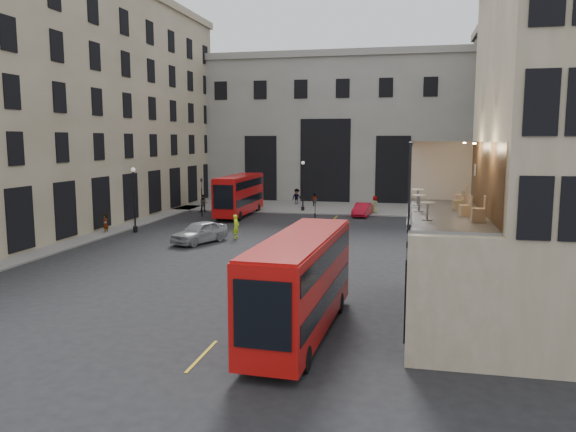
% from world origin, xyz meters
% --- Properties ---
extents(ground, '(140.00, 140.00, 0.00)m').
position_xyz_m(ground, '(0.00, 0.00, 0.00)').
color(ground, black).
rests_on(ground, ground).
extents(host_building_main, '(7.26, 11.40, 15.10)m').
position_xyz_m(host_building_main, '(9.95, 0.00, 7.79)').
color(host_building_main, '#C1AE91').
rests_on(host_building_main, ground).
extents(host_frontage, '(3.00, 11.00, 4.50)m').
position_xyz_m(host_frontage, '(6.50, 0.00, 2.25)').
color(host_frontage, '#C1AE91').
rests_on(host_frontage, ground).
extents(cafe_floor, '(3.00, 10.00, 0.10)m').
position_xyz_m(cafe_floor, '(6.50, 0.00, 4.55)').
color(cafe_floor, slate).
rests_on(cafe_floor, host_frontage).
extents(building_left, '(14.60, 50.60, 22.00)m').
position_xyz_m(building_left, '(-26.96, 20.00, 11.38)').
color(building_left, '#C1AE91').
rests_on(building_left, ground).
extents(gateway, '(35.00, 10.60, 18.00)m').
position_xyz_m(gateway, '(-5.00, 47.99, 9.39)').
color(gateway, '#9B9991').
rests_on(gateway, ground).
extents(building_right, '(16.60, 18.60, 20.00)m').
position_xyz_m(building_right, '(20.00, 39.97, 10.39)').
color(building_right, gray).
rests_on(building_right, ground).
extents(pavement_far, '(40.00, 12.00, 0.12)m').
position_xyz_m(pavement_far, '(-6.00, 38.00, 0.06)').
color(pavement_far, slate).
rests_on(pavement_far, ground).
extents(pavement_left, '(8.00, 48.00, 0.12)m').
position_xyz_m(pavement_left, '(-22.00, 12.00, 0.06)').
color(pavement_left, slate).
rests_on(pavement_left, ground).
extents(traffic_light_near, '(0.16, 0.20, 3.80)m').
position_xyz_m(traffic_light_near, '(-1.00, 12.00, 2.42)').
color(traffic_light_near, black).
rests_on(traffic_light_near, ground).
extents(traffic_light_far, '(0.16, 0.20, 3.80)m').
position_xyz_m(traffic_light_far, '(-15.00, 28.00, 2.42)').
color(traffic_light_far, black).
rests_on(traffic_light_far, ground).
extents(street_lamp_a, '(0.36, 0.36, 5.33)m').
position_xyz_m(street_lamp_a, '(-17.00, 18.00, 2.39)').
color(street_lamp_a, black).
rests_on(street_lamp_a, ground).
extents(street_lamp_b, '(0.36, 0.36, 5.33)m').
position_xyz_m(street_lamp_b, '(-6.00, 34.00, 2.39)').
color(street_lamp_b, black).
rests_on(street_lamp_b, ground).
extents(bus_near, '(2.70, 9.94, 3.93)m').
position_xyz_m(bus_near, '(0.98, -3.09, 2.21)').
color(bus_near, '#B00E0C').
rests_on(bus_near, ground).
extents(bus_far, '(2.39, 10.12, 4.03)m').
position_xyz_m(bus_far, '(-11.59, 29.51, 2.27)').
color(bus_far, '#B00C0C').
rests_on(bus_far, ground).
extents(car_a, '(3.55, 5.13, 1.62)m').
position_xyz_m(car_a, '(-10.05, 14.60, 0.81)').
color(car_a, '#92969A').
rests_on(car_a, ground).
extents(car_b, '(1.85, 4.16, 1.33)m').
position_xyz_m(car_b, '(0.47, 31.62, 0.66)').
color(car_b, '#A70A1D').
rests_on(car_b, ground).
extents(car_c, '(3.99, 5.66, 1.52)m').
position_xyz_m(car_c, '(-12.95, 29.66, 0.76)').
color(car_c, black).
rests_on(car_c, ground).
extents(bicycle, '(1.87, 1.12, 0.93)m').
position_xyz_m(bicycle, '(-2.88, 14.41, 0.46)').
color(bicycle, gray).
rests_on(bicycle, ground).
extents(cyclist, '(0.52, 0.72, 1.84)m').
position_xyz_m(cyclist, '(-8.03, 17.09, 0.92)').
color(cyclist, '#C2F219').
rests_on(cyclist, ground).
extents(pedestrian_a, '(1.06, 0.93, 1.84)m').
position_xyz_m(pedestrian_a, '(-16.12, 31.42, 0.92)').
color(pedestrian_a, gray).
rests_on(pedestrian_a, ground).
extents(pedestrian_b, '(1.39, 1.38, 1.92)m').
position_xyz_m(pedestrian_b, '(-7.74, 39.38, 0.96)').
color(pedestrian_b, gray).
rests_on(pedestrian_b, ground).
extents(pedestrian_c, '(0.92, 0.89, 1.55)m').
position_xyz_m(pedestrian_c, '(-5.39, 37.77, 0.77)').
color(pedestrian_c, gray).
rests_on(pedestrian_c, ground).
extents(pedestrian_d, '(0.94, 1.07, 1.84)m').
position_xyz_m(pedestrian_d, '(1.55, 33.95, 0.92)').
color(pedestrian_d, gray).
rests_on(pedestrian_d, ground).
extents(pedestrian_e, '(0.41, 0.60, 1.58)m').
position_xyz_m(pedestrian_e, '(-19.00, 16.81, 0.79)').
color(pedestrian_e, gray).
rests_on(pedestrian_e, ground).
extents(cafe_table_near, '(0.55, 0.55, 0.68)m').
position_xyz_m(cafe_table_near, '(5.68, -2.49, 5.05)').
color(cafe_table_near, beige).
rests_on(cafe_table_near, cafe_floor).
extents(cafe_table_mid, '(0.57, 0.57, 0.71)m').
position_xyz_m(cafe_table_mid, '(5.41, 0.04, 5.07)').
color(cafe_table_mid, white).
rests_on(cafe_table_mid, cafe_floor).
extents(cafe_table_far, '(0.59, 0.59, 0.74)m').
position_xyz_m(cafe_table_far, '(5.37, 2.42, 5.09)').
color(cafe_table_far, white).
rests_on(cafe_table_far, cafe_floor).
extents(cafe_chair_a, '(0.48, 0.48, 0.96)m').
position_xyz_m(cafe_chair_a, '(7.50, -2.57, 4.89)').
color(cafe_chair_a, tan).
rests_on(cafe_chair_a, cafe_floor).
extents(cafe_chair_b, '(0.50, 0.50, 0.83)m').
position_xyz_m(cafe_chair_b, '(7.17, -1.00, 4.85)').
color(cafe_chair_b, tan).
rests_on(cafe_chair_b, cafe_floor).
extents(cafe_chair_c, '(0.49, 0.49, 0.83)m').
position_xyz_m(cafe_chair_c, '(7.07, 0.81, 4.85)').
color(cafe_chair_c, tan).
rests_on(cafe_chair_c, cafe_floor).
extents(cafe_chair_d, '(0.49, 0.49, 0.97)m').
position_xyz_m(cafe_chair_d, '(7.31, 2.53, 4.89)').
color(cafe_chair_d, tan).
rests_on(cafe_chair_d, cafe_floor).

